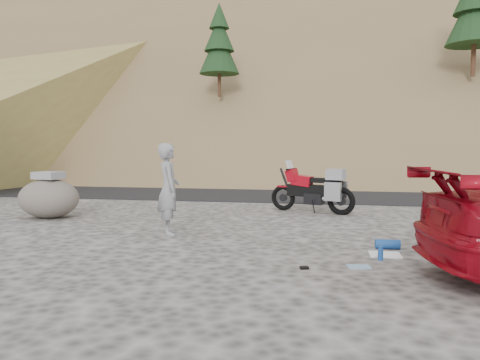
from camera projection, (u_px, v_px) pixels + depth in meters
name	position (u px, v px, depth m)	size (l,w,h in m)	color
ground	(260.00, 239.00, 9.08)	(140.00, 140.00, 0.00)	#3D3B38
road	(292.00, 192.00, 17.91)	(120.00, 7.00, 0.05)	black
hillside	(314.00, 55.00, 48.34)	(120.00, 73.00, 46.72)	brown
motorcycle	(316.00, 190.00, 12.51)	(2.29, 1.14, 1.42)	black
man	(169.00, 234.00, 9.52)	(0.68, 0.44, 1.86)	gray
boulder	(49.00, 198.00, 11.63)	(1.88, 1.76, 1.15)	#5D5750
gear_white_cloth	(385.00, 254.00, 7.75)	(0.50, 0.45, 0.02)	white
gear_blue_mat	(388.00, 244.00, 8.19)	(0.17, 0.17, 0.42)	navy
gear_bottle	(381.00, 253.00, 7.39)	(0.08, 0.08, 0.22)	navy
gear_glove_a	(304.00, 268.00, 6.88)	(0.12, 0.09, 0.04)	black
gear_blue_cloth	(359.00, 267.00, 6.98)	(0.33, 0.24, 0.01)	#7DA1C1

